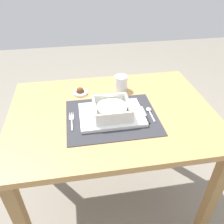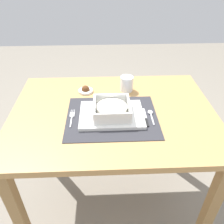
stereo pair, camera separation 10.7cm
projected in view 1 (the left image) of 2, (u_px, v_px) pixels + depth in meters
ground_plane at (112, 200)px, 1.56m from camera, size 6.00×6.00×0.00m
dining_table at (112, 128)px, 1.19m from camera, size 0.99×0.73×0.74m
placemat at (112, 117)px, 1.09m from camera, size 0.42×0.34×0.00m
serving_plate at (111, 115)px, 1.09m from camera, size 0.30×0.22×0.02m
porridge_bowl at (112, 110)px, 1.07m from camera, size 0.17×0.17×0.06m
fork at (72, 120)px, 1.07m from camera, size 0.02×0.13×0.00m
spoon at (149, 111)px, 1.12m from camera, size 0.02×0.11×0.01m
butter_knife at (145, 116)px, 1.09m from camera, size 0.01×0.14×0.01m
bread_knife at (138, 112)px, 1.11m from camera, size 0.01×0.14×0.01m
drinking_glass at (121, 84)px, 1.28m from camera, size 0.07×0.07×0.08m
condiment_saucer at (80, 92)px, 1.26m from camera, size 0.08×0.08×0.04m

